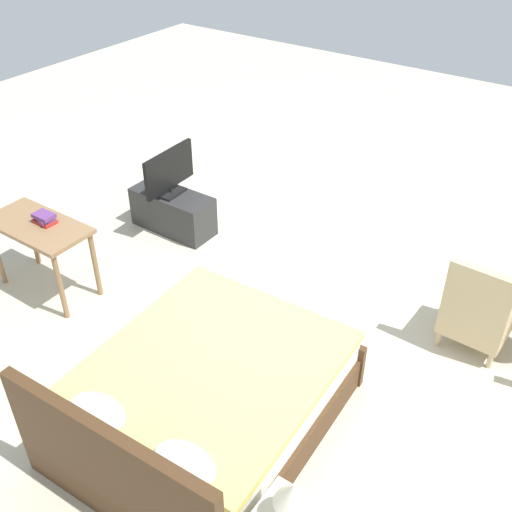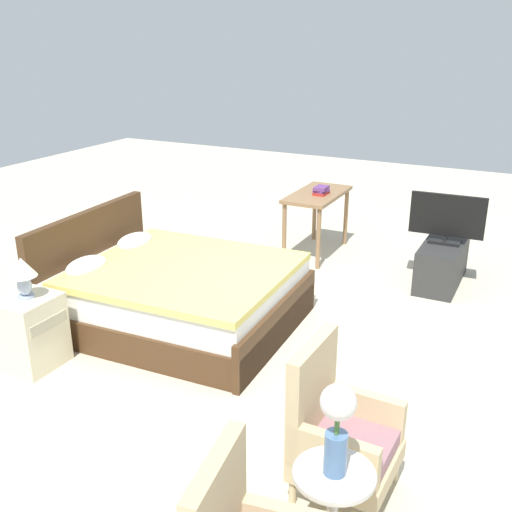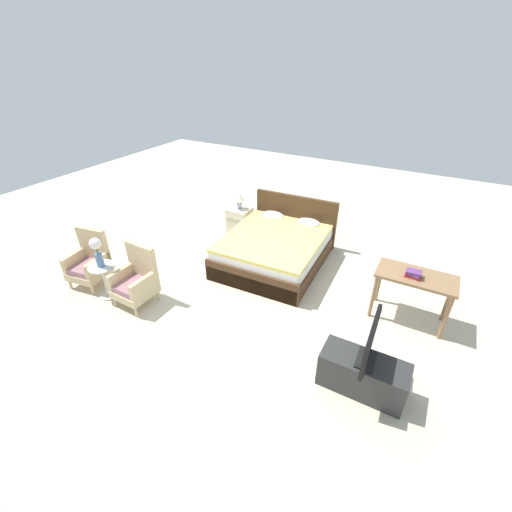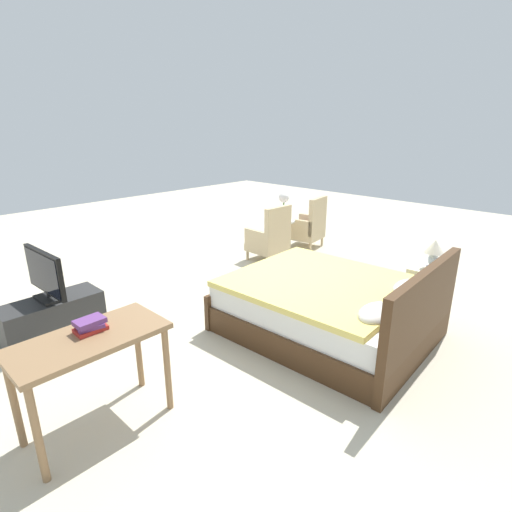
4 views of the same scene
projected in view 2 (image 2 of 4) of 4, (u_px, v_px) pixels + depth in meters
name	position (u px, v px, depth m)	size (l,w,h in m)	color
ground_plane	(285.00, 346.00, 5.12)	(16.00, 16.00, 0.00)	beige
bed	(174.00, 293.00, 5.44)	(1.74, 2.09, 0.96)	#472D19
armchair_by_window_right	(338.00, 434.00, 3.41)	(0.56, 0.56, 0.92)	#CCB284
side_table	(332.00, 507.00, 2.92)	(0.40, 0.40, 0.56)	beige
flower_vase	(337.00, 421.00, 2.74)	(0.17, 0.17, 0.48)	#4C709E
nightstand	(31.00, 332.00, 4.74)	(0.44, 0.41, 0.59)	beige
table_lamp	(22.00, 272.00, 4.56)	(0.22, 0.22, 0.33)	#9EADC6
tv_stand	(442.00, 263.00, 6.34)	(0.96, 0.40, 0.46)	#2D2D2D
tv_flatscreen	(447.00, 218.00, 6.17)	(0.21, 0.76, 0.52)	black
vanity_desk	(317.00, 202.00, 7.07)	(1.04, 0.52, 0.75)	#8E6B47
book_stack	(321.00, 190.00, 6.95)	(0.21, 0.16, 0.09)	#AD2823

